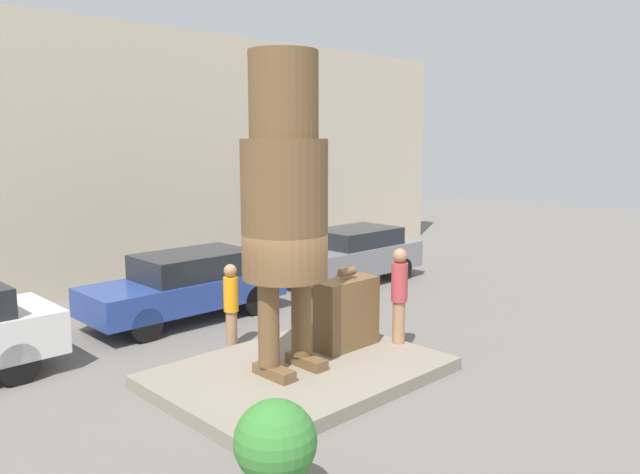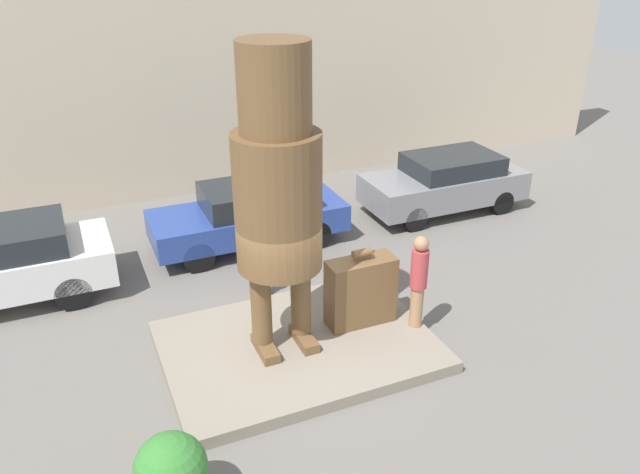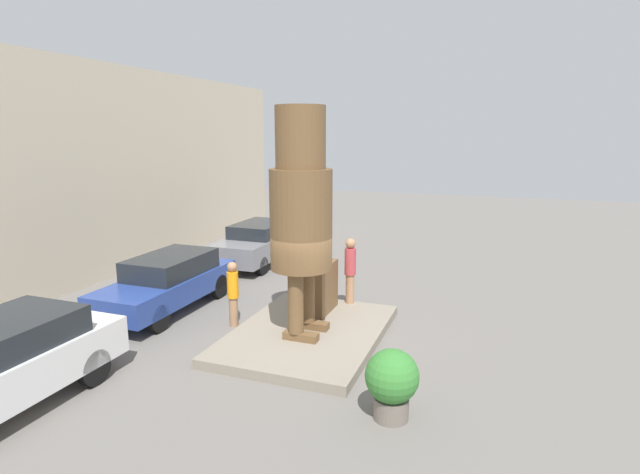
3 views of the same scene
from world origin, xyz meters
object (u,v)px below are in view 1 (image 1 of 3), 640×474
parked_car_blue (187,284)px  parked_car_grey (352,254)px  giant_suitcase (347,313)px  worker_hivis (231,303)px  planter_pot (275,449)px  statue_figure (284,189)px  tourist (399,292)px

parked_car_blue → parked_car_grey: (5.29, -0.06, -0.00)m
giant_suitcase → worker_hivis: (-1.20, 1.90, 0.05)m
giant_suitcase → worker_hivis: size_ratio=0.90×
planter_pot → statue_figure: bearing=47.3°
statue_figure → giant_suitcase: size_ratio=3.45×
parked_car_blue → planter_pot: bearing=64.9°
statue_figure → worker_hivis: size_ratio=3.09×
planter_pot → tourist: bearing=24.4°
parked_car_blue → planter_pot: parked_car_blue is taller
parked_car_blue → worker_hivis: size_ratio=2.69×
statue_figure → parked_car_grey: bearing=34.6°
statue_figure → planter_pot: 4.35m
giant_suitcase → tourist: 1.07m
parked_car_blue → statue_figure: bearing=79.2°
planter_pot → worker_hivis: (2.76, 4.60, 0.22)m
parked_car_grey → worker_hivis: size_ratio=2.55×
worker_hivis → parked_car_grey: bearing=21.1°
parked_car_blue → parked_car_grey: parked_car_grey is taller
parked_car_blue → worker_hivis: worker_hivis is taller
statue_figure → planter_pot: statue_figure is taller
giant_suitcase → worker_hivis: giant_suitcase is taller
giant_suitcase → parked_car_grey: 6.15m
parked_car_blue → worker_hivis: bearing=78.4°
giant_suitcase → planter_pot: size_ratio=1.21×
giant_suitcase → planter_pot: 4.79m
tourist → worker_hivis: size_ratio=1.08×
planter_pot → parked_car_grey: bearing=38.7°
statue_figure → worker_hivis: bearing=80.0°
tourist → parked_car_blue: size_ratio=0.40×
parked_car_blue → worker_hivis: (-0.47, -2.27, 0.10)m
planter_pot → worker_hivis: bearing=59.1°
giant_suitcase → planter_pot: giant_suitcase is taller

